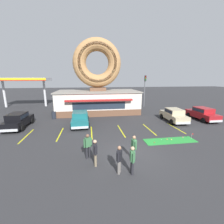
{
  "coord_description": "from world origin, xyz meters",
  "views": [
    {
      "loc": [
        -2.7,
        -9.14,
        5.24
      ],
      "look_at": [
        -0.52,
        5.0,
        2.0
      ],
      "focal_mm": 24.0,
      "sensor_mm": 36.0,
      "label": 1
    }
  ],
  "objects": [
    {
      "name": "donut_shop_building",
      "position": [
        -1.34,
        13.94,
        3.74
      ],
      "size": [
        12.3,
        6.75,
        10.96
      ],
      "color": "brown",
      "rests_on": "ground"
    },
    {
      "name": "golf_ball",
      "position": [
        3.36,
        2.16,
        0.05
      ],
      "size": [
        0.04,
        0.04,
        0.04
      ],
      "primitive_type": "sphere",
      "color": "white",
      "rests_on": "putting_mat"
    },
    {
      "name": "parking_stripe_far_left",
      "position": [
        -8.57,
        5.0,
        0.0
      ],
      "size": [
        0.12,
        3.6,
        0.01
      ],
      "primitive_type": "cube",
      "color": "yellow",
      "rests_on": "ground"
    },
    {
      "name": "parking_stripe_centre",
      "position": [
        0.43,
        5.0,
        0.0
      ],
      "size": [
        0.12,
        3.6,
        0.01
      ],
      "primitive_type": "cube",
      "color": "yellow",
      "rests_on": "ground"
    },
    {
      "name": "traffic_light_pole",
      "position": [
        7.32,
        16.94,
        3.71
      ],
      "size": [
        0.28,
        0.47,
        5.8
      ],
      "color": "#595B60",
      "rests_on": "ground"
    },
    {
      "name": "car_champagne",
      "position": [
        7.56,
        7.4,
        0.87
      ],
      "size": [
        2.17,
        4.65,
        1.6
      ],
      "color": "#BCAD89",
      "rests_on": "ground"
    },
    {
      "name": "putting_mat",
      "position": [
        4.04,
        1.91,
        0.01
      ],
      "size": [
        4.42,
        1.28,
        0.03
      ],
      "primitive_type": "cube",
      "color": "green",
      "rests_on": "ground"
    },
    {
      "name": "trash_bin",
      "position": [
        -7.37,
        10.95,
        0.5
      ],
      "size": [
        0.57,
        0.57,
        0.97
      ],
      "color": "#232833",
      "rests_on": "ground"
    },
    {
      "name": "mini_donut_near_right",
      "position": [
        5.53,
        2.36,
        0.05
      ],
      "size": [
        0.13,
        0.13,
        0.04
      ],
      "primitive_type": "torus",
      "color": "#D8667F",
      "rests_on": "putting_mat"
    },
    {
      "name": "pedestrian_hooded_kid",
      "position": [
        0.05,
        -0.55,
        0.93
      ],
      "size": [
        0.28,
        0.59,
        1.67
      ],
      "color": "#474C66",
      "rests_on": "ground"
    },
    {
      "name": "car_black",
      "position": [
        -10.34,
        7.73,
        0.87
      ],
      "size": [
        1.99,
        4.56,
        1.6
      ],
      "color": "black",
      "rests_on": "ground"
    },
    {
      "name": "pedestrian_blue_sweater_man",
      "position": [
        -2.88,
        0.11,
        0.95
      ],
      "size": [
        0.55,
        0.38,
        1.71
      ],
      "color": "#232328",
      "rests_on": "ground"
    },
    {
      "name": "car_red",
      "position": [
        11.57,
        7.51,
        0.87
      ],
      "size": [
        2.01,
        4.58,
        1.6
      ],
      "color": "maroon",
      "rests_on": "ground"
    },
    {
      "name": "ground_plane",
      "position": [
        0.0,
        0.0,
        0.0
      ],
      "size": [
        160.0,
        160.0,
        0.0
      ],
      "primitive_type": "plane",
      "color": "#2D2D30"
    },
    {
      "name": "putting_flag_pin",
      "position": [
        6.03,
        1.85,
        0.44
      ],
      "size": [
        0.13,
        0.01,
        0.55
      ],
      "color": "silver",
      "rests_on": "putting_mat"
    },
    {
      "name": "parking_stripe_left",
      "position": [
        -5.57,
        5.0,
        0.0
      ],
      "size": [
        0.12,
        3.6,
        0.01
      ],
      "primitive_type": "cube",
      "color": "yellow",
      "rests_on": "ground"
    },
    {
      "name": "gas_station_canopy",
      "position": [
        -14.45,
        20.8,
        4.86
      ],
      "size": [
        9.0,
        4.46,
        5.3
      ],
      "color": "silver",
      "rests_on": "ground"
    },
    {
      "name": "mini_donut_near_left",
      "position": [
        2.53,
        1.71,
        0.05
      ],
      "size": [
        0.13,
        0.13,
        0.04
      ],
      "primitive_type": "torus",
      "color": "brown",
      "rests_on": "putting_mat"
    },
    {
      "name": "mini_donut_mid_left",
      "position": [
        4.25,
        2.07,
        0.05
      ],
      "size": [
        0.13,
        0.13,
        0.04
      ],
      "primitive_type": "torus",
      "color": "#E5C666",
      "rests_on": "putting_mat"
    },
    {
      "name": "parking_stripe_right",
      "position": [
        6.43,
        5.0,
        0.0
      ],
      "size": [
        0.12,
        3.6,
        0.01
      ],
      "primitive_type": "cube",
      "color": "yellow",
      "rests_on": "ground"
    },
    {
      "name": "pedestrian_beanie_man",
      "position": [
        -2.45,
        -0.82,
        0.93
      ],
      "size": [
        0.27,
        0.59,
        1.68
      ],
      "color": "#7F7056",
      "rests_on": "ground"
    },
    {
      "name": "pedestrian_leather_jacket_man",
      "position": [
        -1.16,
        -1.79,
        0.91
      ],
      "size": [
        0.38,
        0.54,
        1.64
      ],
      "color": "slate",
      "rests_on": "ground"
    },
    {
      "name": "parking_stripe_mid_left",
      "position": [
        -2.57,
        5.0,
        0.0
      ],
      "size": [
        0.12,
        3.6,
        0.01
      ],
      "primitive_type": "cube",
      "color": "yellow",
      "rests_on": "ground"
    },
    {
      "name": "car_teal",
      "position": [
        -3.77,
        7.57,
        0.87
      ],
      "size": [
        2.07,
        4.6,
        1.6
      ],
      "color": "#196066",
      "rests_on": "ground"
    },
    {
      "name": "parking_stripe_mid_right",
      "position": [
        3.43,
        5.0,
        0.0
      ],
      "size": [
        0.12,
        3.6,
        0.01
      ],
      "primitive_type": "cube",
      "color": "yellow",
      "rests_on": "ground"
    },
    {
      "name": "pedestrian_clipboard_woman",
      "position": [
        -0.46,
        -1.94,
        0.9
      ],
      "size": [
        0.28,
        0.59,
        1.63
      ],
      "color": "#232328",
      "rests_on": "ground"
    },
    {
      "name": "mini_donut_mid_centre",
      "position": [
        3.9,
        2.16,
        0.05
      ],
      "size": [
        0.13,
        0.13,
        0.04
      ],
      "primitive_type": "torus",
      "color": "#D17F47",
      "rests_on": "putting_mat"
    }
  ]
}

